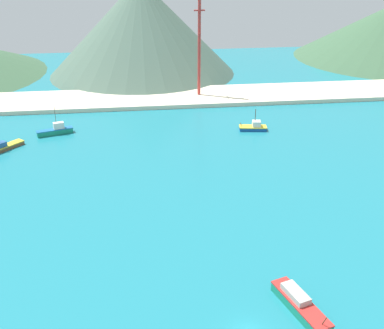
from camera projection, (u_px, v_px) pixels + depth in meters
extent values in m
cube|color=teal|center=(211.00, 211.00, 84.77)|extent=(260.00, 280.00, 0.50)
cube|color=#198466|center=(300.00, 307.00, 61.16)|extent=(5.42, 10.41, 1.29)
cube|color=red|center=(301.00, 303.00, 60.84)|extent=(5.53, 10.62, 0.20)
cube|color=#B2ADA3|center=(296.00, 293.00, 61.65)|extent=(3.13, 4.77, 0.86)
cylinder|color=#4C3823|center=(324.00, 321.00, 56.75)|extent=(0.33, 0.73, 1.74)
cube|color=brown|center=(2.00, 149.00, 108.63)|extent=(8.85, 9.37, 0.79)
cube|color=gold|center=(2.00, 147.00, 108.41)|extent=(9.02, 9.56, 0.20)
cube|color=#14478C|center=(253.00, 129.00, 120.51)|extent=(7.18, 3.70, 0.84)
cube|color=gold|center=(253.00, 127.00, 120.29)|extent=(7.32, 3.77, 0.20)
cube|color=silver|center=(256.00, 124.00, 119.92)|extent=(2.33, 2.34, 1.45)
cylinder|color=#4C3823|center=(241.00, 125.00, 120.12)|extent=(0.53, 0.19, 1.15)
cylinder|color=#4C3823|center=(255.00, 115.00, 118.92)|extent=(0.17, 0.17, 3.19)
cube|color=#198466|center=(55.00, 132.00, 117.70)|extent=(8.91, 4.39, 1.23)
cube|color=#1E669E|center=(55.00, 129.00, 117.39)|extent=(9.09, 4.47, 0.20)
cube|color=silver|center=(59.00, 125.00, 117.42)|extent=(2.86, 2.08, 1.59)
cylinder|color=#4C3823|center=(55.00, 115.00, 115.95)|extent=(0.11, 0.11, 4.30)
cube|color=beige|center=(177.00, 97.00, 144.44)|extent=(247.00, 19.32, 1.20)
cone|color=#4C6656|center=(141.00, 27.00, 166.99)|extent=(67.59, 67.59, 33.01)
cylinder|color=#B7332D|center=(199.00, 46.00, 138.53)|extent=(0.91, 0.91, 32.01)
cylinder|color=#B7332D|center=(199.00, 10.00, 134.12)|extent=(3.20, 0.46, 0.46)
cylinder|color=#B7332D|center=(199.00, 33.00, 136.88)|extent=(0.46, 2.56, 0.46)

